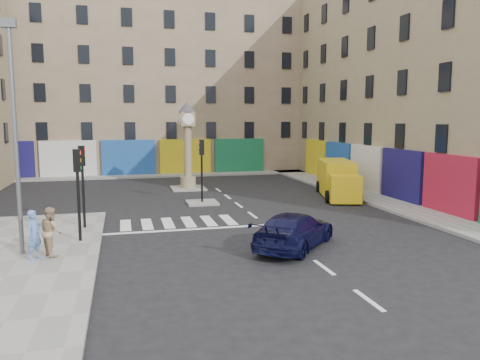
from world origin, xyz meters
name	(u,v)px	position (x,y,z in m)	size (l,w,h in m)	color
ground	(277,233)	(0.00, 0.00, 0.00)	(120.00, 120.00, 0.00)	black
sidewalk_right	(350,191)	(8.70, 10.00, 0.07)	(2.60, 30.00, 0.15)	gray
sidewalk_far	(153,176)	(-4.00, 22.20, 0.07)	(32.00, 2.40, 0.15)	gray
island_near	(202,203)	(-2.00, 8.00, 0.06)	(1.80, 1.80, 0.12)	gray
island_far	(188,188)	(-2.00, 14.00, 0.06)	(2.40, 2.40, 0.12)	gray
building_right	(434,76)	(15.00, 10.00, 8.00)	(10.00, 30.00, 16.00)	#91835F
building_far	(147,83)	(-4.00, 28.00, 8.50)	(32.00, 10.00, 17.00)	gray
traffic_light_left_near	(78,180)	(-8.30, 0.20, 2.62)	(0.28, 0.22, 3.70)	black
traffic_light_left_far	(82,173)	(-8.30, 2.60, 2.62)	(0.28, 0.22, 3.70)	black
traffic_light_island	(202,160)	(-2.00, 8.00, 2.59)	(0.28, 0.22, 3.70)	black
lamp_post	(15,126)	(-10.20, -1.20, 4.79)	(0.50, 0.25, 8.30)	#595B60
clock_pillar	(188,140)	(-2.00, 14.00, 3.55)	(1.20, 1.20, 6.10)	#91835F
navy_sedan	(294,230)	(-0.09, -2.41, 0.70)	(1.95, 4.80, 1.39)	black
yellow_van	(337,179)	(6.98, 8.44, 1.14)	(3.56, 6.59, 2.30)	gold
pedestrian_blue	(34,235)	(-9.61, -2.08, 1.03)	(0.64, 0.42, 1.76)	#5075B7
pedestrian_tan	(51,231)	(-9.11, -1.73, 1.04)	(0.86, 0.67, 1.77)	tan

